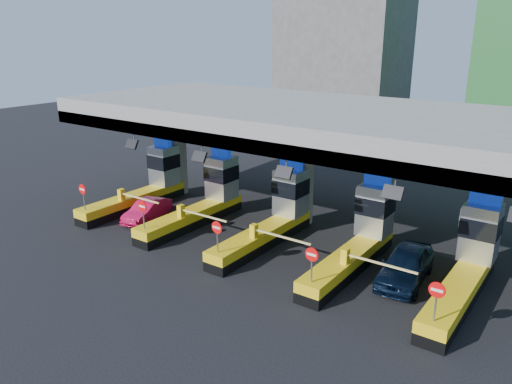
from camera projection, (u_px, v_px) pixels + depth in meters
The scene contains 10 objects.
ground at pixel (272, 240), 27.19m from camera, with size 120.00×120.00×0.00m, color black.
toll_canopy at pixel (302, 121), 27.53m from camera, with size 28.00×12.09×7.00m.
toll_lane_far_left at pixel (148, 183), 32.53m from camera, with size 4.43×8.00×4.16m.
toll_lane_left at pixel (206, 198), 29.75m from camera, with size 4.43×8.00×4.16m.
toll_lane_center at pixel (276, 215), 26.98m from camera, with size 4.43×8.00×4.16m.
toll_lane_right at pixel (361, 236), 24.20m from camera, with size 4.43×8.00×4.16m.
toll_lane_far_right at pixel (469, 262), 21.43m from camera, with size 4.43×8.00×4.16m.
bg_building_concrete at pixel (343, 48), 60.04m from camera, with size 14.00×10.00×18.00m, color #4C4C49.
van at pixel (405, 265), 22.49m from camera, with size 1.85×4.60×1.57m, color black.
red_car at pixel (147, 210), 29.93m from camera, with size 1.28×3.68×1.21m, color #C30F40.
Camera 1 is at (13.89, -20.90, 10.83)m, focal length 35.00 mm.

